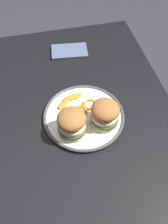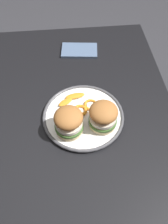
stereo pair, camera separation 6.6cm
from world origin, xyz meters
name	(u,v)px [view 1 (the left image)]	position (x,y,z in m)	size (l,w,h in m)	color
ground_plane	(77,186)	(0.00, 0.00, 0.00)	(8.00, 8.00, 0.00)	#333338
dining_table	(73,135)	(0.00, 0.00, 0.64)	(1.16, 0.82, 0.76)	black
dinner_plate	(84,117)	(0.00, 0.05, 0.77)	(0.31, 0.31, 0.02)	white
sandwich_half_left	(105,114)	(0.05, 0.11, 0.82)	(0.11, 0.11, 0.10)	beige
sandwich_half_right	(72,123)	(0.06, -0.01, 0.82)	(0.10, 0.10, 0.10)	beige
orange_peel_curled	(80,111)	(-0.02, 0.04, 0.78)	(0.07, 0.07, 0.01)	orange
orange_peel_strip_long	(64,104)	(-0.07, -0.02, 0.78)	(0.06, 0.07, 0.01)	orange
orange_peel_strip_short	(73,97)	(-0.09, 0.02, 0.78)	(0.04, 0.08, 0.01)	orange
orange_peel_small_curl	(90,104)	(-0.04, 0.08, 0.78)	(0.07, 0.07, 0.01)	orange
folded_napkin	(69,51)	(-0.39, 0.07, 0.76)	(0.17, 0.10, 0.01)	slate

